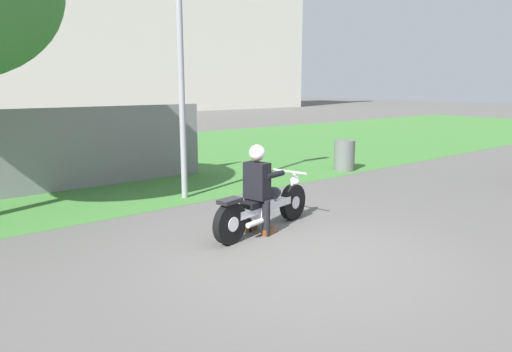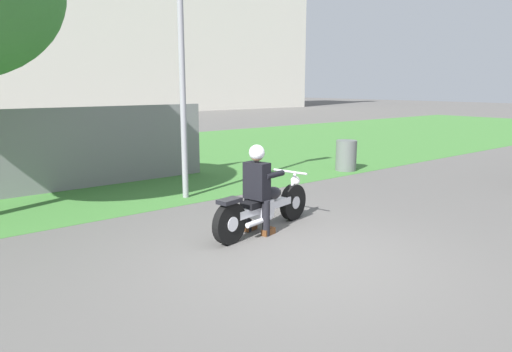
# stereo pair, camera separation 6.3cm
# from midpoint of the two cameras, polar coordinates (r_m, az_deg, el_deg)

# --- Properties ---
(ground) EXTENTS (120.00, 120.00, 0.00)m
(ground) POSITION_cam_midpoint_polar(r_m,az_deg,el_deg) (6.28, 5.53, -10.01)
(ground) COLOR #565451
(grass_verge) EXTENTS (60.00, 12.00, 0.01)m
(grass_verge) POSITION_cam_midpoint_polar(r_m,az_deg,el_deg) (14.33, -21.61, 1.25)
(grass_verge) COLOR #3D7533
(grass_verge) RESTS_ON ground
(stadium_facade) EXTENTS (52.57, 8.00, 17.20)m
(stadium_facade) POSITION_cam_midpoint_polar(r_m,az_deg,el_deg) (41.57, -26.74, 18.72)
(stadium_facade) COLOR silver
(stadium_facade) RESTS_ON ground
(motorcycle_lead) EXTENTS (2.19, 0.78, 0.86)m
(motorcycle_lead) POSITION_cam_midpoint_polar(r_m,az_deg,el_deg) (7.27, 1.29, -3.86)
(motorcycle_lead) COLOR black
(motorcycle_lead) RESTS_ON ground
(rider_lead) EXTENTS (0.61, 0.54, 1.39)m
(rider_lead) POSITION_cam_midpoint_polar(r_m,az_deg,el_deg) (7.05, 0.45, -0.79)
(rider_lead) COLOR black
(rider_lead) RESTS_ON ground
(streetlight_pole) EXTENTS (0.96, 0.20, 5.02)m
(streetlight_pole) POSITION_cam_midpoint_polar(r_m,az_deg,el_deg) (9.46, -8.32, 16.69)
(streetlight_pole) COLOR gray
(streetlight_pole) RESTS_ON ground
(trash_can) EXTENTS (0.55, 0.55, 0.82)m
(trash_can) POSITION_cam_midpoint_polar(r_m,az_deg,el_deg) (12.69, 11.18, 2.50)
(trash_can) COLOR #595E5B
(trash_can) RESTS_ON ground
(fence_segment) EXTENTS (7.00, 0.06, 1.80)m
(fence_segment) POSITION_cam_midpoint_polar(r_m,az_deg,el_deg) (10.76, -22.97, 2.96)
(fence_segment) COLOR slate
(fence_segment) RESTS_ON ground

